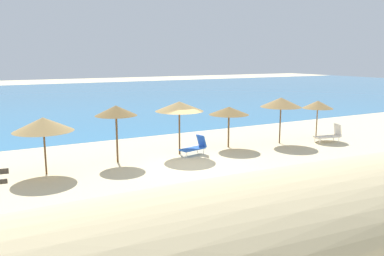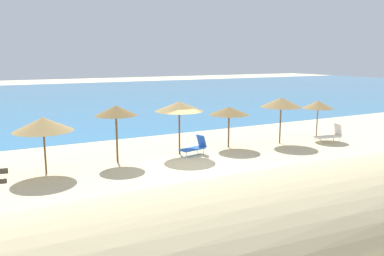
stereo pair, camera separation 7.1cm
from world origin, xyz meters
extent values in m
plane|color=beige|center=(0.00, 0.00, 0.00)|extent=(160.00, 160.00, 0.00)
cube|color=teal|center=(0.00, 35.39, 0.00)|extent=(160.00, 56.33, 0.01)
ellipsoid|color=#C9B586|center=(-2.12, -10.53, 1.41)|extent=(39.46, 5.81, 2.82)
cylinder|color=brown|center=(-6.35, 1.58, 1.04)|extent=(0.08, 0.08, 2.09)
cone|color=#9E7F4C|center=(-6.35, 1.58, 2.25)|extent=(2.59, 2.59, 0.61)
cylinder|color=brown|center=(-2.94, 2.02, 1.24)|extent=(0.10, 0.10, 2.48)
cone|color=olive|center=(-2.94, 2.02, 2.58)|extent=(2.05, 2.05, 0.49)
cylinder|color=brown|center=(0.48, 1.99, 1.24)|extent=(0.09, 0.09, 2.48)
cone|color=#9E7F4C|center=(0.48, 1.99, 2.58)|extent=(2.54, 2.54, 0.51)
cylinder|color=brown|center=(3.69, 2.12, 1.02)|extent=(0.10, 0.10, 2.05)
cone|color=olive|center=(3.69, 2.12, 2.12)|extent=(2.28, 2.28, 0.45)
cylinder|color=brown|center=(6.98, 1.52, 1.18)|extent=(0.08, 0.08, 2.35)
cone|color=olive|center=(6.98, 1.52, 2.49)|extent=(2.43, 2.43, 0.56)
cylinder|color=brown|center=(10.01, 1.53, 1.04)|extent=(0.07, 0.07, 2.08)
cone|color=olive|center=(10.01, 1.53, 2.18)|extent=(1.91, 1.91, 0.49)
cube|color=white|center=(9.65, 0.30, 0.36)|extent=(1.68, 0.87, 0.07)
cube|color=white|center=(10.40, 0.17, 0.73)|extent=(0.28, 0.62, 0.75)
cylinder|color=silver|center=(9.03, 0.67, 0.16)|extent=(0.04, 0.04, 0.32)
cylinder|color=silver|center=(8.94, 0.17, 0.16)|extent=(0.04, 0.04, 0.32)
cylinder|color=silver|center=(10.36, 0.43, 0.16)|extent=(0.04, 0.04, 0.32)
cylinder|color=silver|center=(10.27, -0.07, 0.16)|extent=(0.04, 0.04, 0.32)
cube|color=blue|center=(0.95, 1.45, 0.35)|extent=(1.48, 0.88, 0.07)
cube|color=blue|center=(1.59, 1.59, 0.69)|extent=(0.39, 0.64, 0.67)
cylinder|color=silver|center=(0.33, 1.57, 0.16)|extent=(0.04, 0.04, 0.31)
cylinder|color=silver|center=(0.43, 1.08, 0.16)|extent=(0.04, 0.04, 0.31)
cylinder|color=silver|center=(1.47, 1.82, 0.16)|extent=(0.04, 0.04, 0.31)
cylinder|color=silver|center=(1.58, 1.33, 0.16)|extent=(0.04, 0.04, 0.31)
camera|label=1|loc=(-8.62, -16.14, 5.12)|focal=36.49mm
camera|label=2|loc=(-8.56, -16.17, 5.12)|focal=36.49mm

